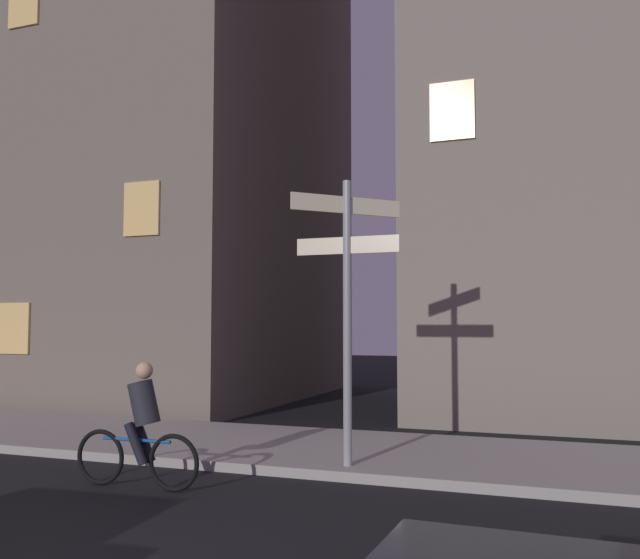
{
  "coord_description": "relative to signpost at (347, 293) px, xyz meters",
  "views": [
    {
      "loc": [
        4.0,
        -3.94,
        2.09
      ],
      "look_at": [
        0.89,
        4.58,
        2.7
      ],
      "focal_mm": 37.74,
      "sensor_mm": 36.0,
      "label": 1
    }
  ],
  "objects": [
    {
      "name": "signpost",
      "position": [
        0.0,
        0.0,
        0.0
      ],
      "size": [
        1.51,
        1.24,
        3.99
      ],
      "color": "gray",
      "rests_on": "sidewalk_kerb"
    },
    {
      "name": "building_left_block",
      "position": [
        -11.07,
        8.35,
        6.87
      ],
      "size": [
        13.96,
        9.91,
        18.81
      ],
      "color": "#6B6056",
      "rests_on": "ground_plane"
    },
    {
      "name": "cyclist",
      "position": [
        -2.28,
        -1.6,
        -1.79
      ],
      "size": [
        1.82,
        0.33,
        1.61
      ],
      "color": "black",
      "rests_on": "ground_plane"
    },
    {
      "name": "sidewalk_kerb",
      "position": [
        -1.12,
        1.34,
        -2.47
      ],
      "size": [
        40.0,
        3.47,
        0.14
      ],
      "primitive_type": "cube",
      "color": "#9E9991",
      "rests_on": "ground_plane"
    }
  ]
}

